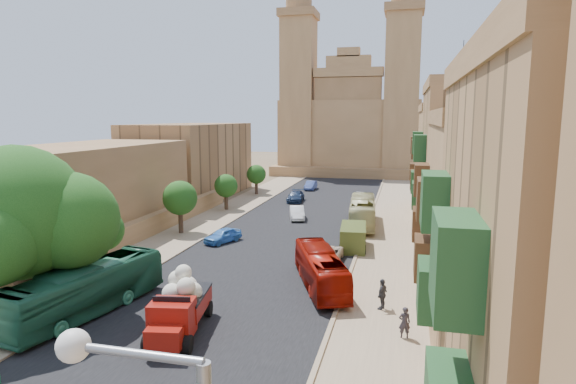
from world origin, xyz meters
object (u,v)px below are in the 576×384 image
at_px(church, 351,124).
at_px(car_blue_a, 223,235).
at_px(car_blue_b, 311,185).
at_px(pedestrian_c, 382,294).
at_px(bus_green_north, 86,290).
at_px(street_tree_c, 226,186).
at_px(car_dkblue, 296,196).
at_px(street_tree_b, 180,198).
at_px(street_tree_d, 256,175).
at_px(car_cream, 327,254).
at_px(ficus_tree, 19,217).
at_px(car_white_a, 297,213).
at_px(car_white_b, 360,196).
at_px(street_tree_a, 103,231).
at_px(bus_red_east, 320,269).
at_px(pedestrian_a, 404,322).
at_px(red_truck, 179,305).
at_px(olive_pickup, 353,237).
at_px(bus_cream_east, 362,212).

relative_size(church, car_blue_a, 9.79).
relative_size(car_blue_b, pedestrian_c, 2.17).
height_order(bus_green_north, pedestrian_c, bus_green_north).
bearing_deg(street_tree_c, car_dkblue, 46.50).
relative_size(church, street_tree_b, 7.25).
bearing_deg(street_tree_d, car_cream, -63.41).
distance_m(church, car_cream, 61.43).
bearing_deg(ficus_tree, car_blue_a, 75.34).
xyz_separation_m(street_tree_d, car_dkblue, (6.85, -4.78, -2.13)).
height_order(car_blue_b, pedestrian_c, pedestrian_c).
relative_size(car_white_a, car_cream, 0.89).
distance_m(car_white_b, pedestrian_c, 35.60).
distance_m(street_tree_a, bus_red_east, 15.55).
bearing_deg(pedestrian_c, car_blue_a, -107.74).
distance_m(street_tree_c, pedestrian_c, 32.76).
height_order(street_tree_a, bus_green_north, street_tree_a).
xyz_separation_m(street_tree_c, pedestrian_a, (20.75, -29.66, -2.02)).
distance_m(ficus_tree, street_tree_a, 8.43).
bearing_deg(car_dkblue, street_tree_c, -138.40).
xyz_separation_m(car_cream, pedestrian_c, (4.50, -8.28, 0.25)).
bearing_deg(red_truck, bus_red_east, 54.94).
bearing_deg(red_truck, street_tree_c, 106.86).
height_order(olive_pickup, car_cream, olive_pickup).
bearing_deg(street_tree_d, car_white_b, -11.14).
bearing_deg(ficus_tree, pedestrian_c, 16.88).
bearing_deg(car_blue_a, street_tree_c, 133.33).
bearing_deg(street_tree_c, church, 76.79).
distance_m(red_truck, pedestrian_c, 11.32).
height_order(red_truck, car_white_a, red_truck).
distance_m(olive_pickup, car_white_a, 12.56).
distance_m(ficus_tree, car_dkblue, 40.01).
relative_size(church, bus_green_north, 3.54).
xyz_separation_m(bus_cream_east, pedestrian_a, (4.25, -24.86, -0.62)).
height_order(street_tree_b, car_white_b, street_tree_b).
bearing_deg(red_truck, ficus_tree, -178.49).
xyz_separation_m(street_tree_c, pedestrian_c, (19.50, -26.25, -1.92)).
relative_size(car_dkblue, car_white_b, 1.11).
height_order(street_tree_c, car_white_a, street_tree_c).
bearing_deg(street_tree_a, olive_pickup, 32.14).
xyz_separation_m(street_tree_c, car_blue_b, (6.74, 17.97, -2.18)).
bearing_deg(street_tree_c, pedestrian_c, -53.39).
bearing_deg(street_tree_a, street_tree_c, 90.00).
distance_m(olive_pickup, car_cream, 4.60).
bearing_deg(pedestrian_a, car_blue_a, -57.65).
bearing_deg(church, car_blue_a, -94.83).
xyz_separation_m(bus_green_north, car_cream, (11.50, 12.85, -0.77)).
height_order(red_truck, car_cream, red_truck).
distance_m(car_white_a, car_dkblue, 10.81).
xyz_separation_m(bus_green_north, bus_red_east, (11.94, 7.35, -0.20)).
bearing_deg(olive_pickup, car_blue_b, 107.16).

